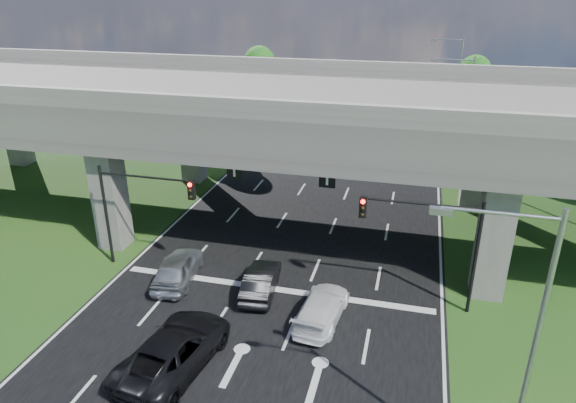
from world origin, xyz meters
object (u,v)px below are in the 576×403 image
at_px(streetlight_beyond, 455,77).
at_px(car_trailing, 175,350).
at_px(car_white, 322,308).
at_px(car_dark, 261,281).
at_px(car_silver, 178,268).
at_px(signal_left, 138,201).
at_px(streetlight_far, 463,109).
at_px(streetlight_near, 520,341).
at_px(signal_right, 431,232).

xyz_separation_m(streetlight_beyond, car_trailing, (-12.48, -43.36, -4.96)).
bearing_deg(car_white, car_dark, -18.09).
bearing_deg(car_silver, signal_left, -28.23).
bearing_deg(car_dark, streetlight_beyond, -112.45).
height_order(signal_left, car_dark, signal_left).
bearing_deg(car_silver, car_white, 161.60).
xyz_separation_m(streetlight_far, car_dark, (-10.62, -21.00, -5.10)).
distance_m(streetlight_near, streetlight_far, 30.00).
bearing_deg(car_trailing, streetlight_beyond, -98.27).
xyz_separation_m(streetlight_far, streetlight_beyond, (0.00, 16.00, 0.00)).
bearing_deg(signal_right, car_trailing, -144.40).
xyz_separation_m(streetlight_far, car_silver, (-15.38, -21.00, -5.01)).
xyz_separation_m(signal_right, car_white, (-4.79, -2.49, -3.46)).
bearing_deg(streetlight_far, streetlight_near, -90.00).
xyz_separation_m(streetlight_near, car_dark, (-10.62, 9.00, -5.10)).
relative_size(signal_right, car_dark, 1.38).
relative_size(streetlight_near, streetlight_far, 1.00).
distance_m(car_silver, car_white, 8.47).
height_order(signal_right, streetlight_far, streetlight_far).
xyz_separation_m(signal_right, signal_left, (-15.65, 0.00, 0.00)).
height_order(signal_right, car_silver, signal_right).
bearing_deg(car_white, car_trailing, 47.05).
height_order(car_silver, car_trailing, car_trailing).
xyz_separation_m(streetlight_near, car_trailing, (-12.48, 2.64, -4.96)).
bearing_deg(streetlight_near, streetlight_beyond, 90.00).
distance_m(signal_right, car_trailing, 12.98).
bearing_deg(car_silver, car_dark, 172.15).
distance_m(signal_right, streetlight_beyond, 36.17).
xyz_separation_m(car_dark, car_white, (3.56, -1.55, -0.02)).
bearing_deg(car_trailing, streetlight_far, -106.73).
distance_m(streetlight_near, car_trailing, 13.68).
xyz_separation_m(signal_right, car_silver, (-13.11, -0.94, -3.35)).
bearing_deg(streetlight_near, car_white, 133.47).
relative_size(signal_right, streetlight_beyond, 0.60).
relative_size(streetlight_near, car_white, 2.09).
xyz_separation_m(signal_right, streetlight_beyond, (2.27, 36.06, 1.66)).
distance_m(streetlight_near, car_dark, 14.83).
height_order(signal_right, streetlight_beyond, streetlight_beyond).
height_order(streetlight_beyond, car_trailing, streetlight_beyond).
bearing_deg(signal_right, signal_left, 180.00).
xyz_separation_m(signal_right, car_trailing, (-10.20, -7.31, -3.30)).
distance_m(signal_right, signal_left, 15.65).
bearing_deg(streetlight_beyond, streetlight_near, -90.00).
bearing_deg(signal_left, streetlight_near, -29.02).
bearing_deg(signal_left, streetlight_beyond, 63.57).
distance_m(signal_left, streetlight_far, 26.95).
bearing_deg(car_silver, streetlight_beyond, -120.42).
xyz_separation_m(streetlight_near, car_silver, (-15.38, 9.00, -5.01)).
distance_m(streetlight_near, car_white, 11.47).
bearing_deg(signal_left, car_dark, -7.36).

